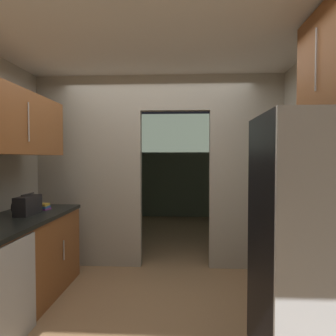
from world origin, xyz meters
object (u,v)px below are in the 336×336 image
(refrigerator, at_px, (310,242))
(dishwasher, at_px, (17,293))
(book_stack, at_px, (44,207))
(boombox, at_px, (28,205))

(refrigerator, relative_size, dishwasher, 2.14)
(refrigerator, bearing_deg, book_stack, 154.64)
(dishwasher, relative_size, book_stack, 6.04)
(refrigerator, height_order, dishwasher, refrigerator)
(boombox, xyz_separation_m, book_stack, (0.03, 0.30, -0.06))
(refrigerator, bearing_deg, dishwasher, 176.70)
(boombox, relative_size, book_stack, 2.47)
(book_stack, bearing_deg, boombox, -95.48)
(dishwasher, relative_size, boombox, 2.44)
(boombox, height_order, book_stack, boombox)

